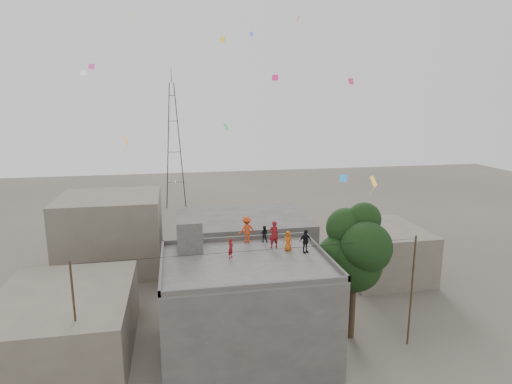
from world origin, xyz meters
The scene contains 18 objects.
ground centered at (0.00, 0.00, 0.00)m, with size 140.00×140.00×0.00m, color #4B453D.
main_building centered at (0.00, 0.00, 3.05)m, with size 10.00×8.00×6.10m.
parapet centered at (0.00, 0.00, 6.25)m, with size 10.00×8.00×0.30m.
stair_head_box centered at (-3.20, 2.60, 7.10)m, with size 1.60×1.80×2.00m, color #454240.
neighbor_west centered at (-11.00, 2.00, 2.00)m, with size 8.00×10.00×4.00m, color #61584D.
neighbor_north centered at (2.00, 14.00, 2.50)m, with size 12.00×9.00×5.00m, color #454240.
neighbor_northwest centered at (-10.00, 16.00, 3.50)m, with size 9.00×8.00×7.00m, color #61584D.
neighbor_east centered at (14.00, 10.00, 2.20)m, with size 7.00×8.00×4.40m, color #61584D.
tree centered at (7.37, 0.60, 6.10)m, with size 4.90×4.60×9.10m.
utility_line centered at (0.50, -1.25, 3.83)m, with size 20.12×0.62×7.40m.
transmission_tower centered at (-4.00, 40.00, 9.07)m, with size 2.97×2.97×20.01m.
person_red_adult centered at (2.20, 2.02, 7.01)m, with size 0.66×0.43×1.81m, color maroon.
person_orange_child centered at (2.98, 1.32, 6.75)m, with size 0.64×0.41×1.30m, color #C65616.
person_dark_child centered at (1.83, 3.30, 6.67)m, with size 0.55×0.43×1.14m, color black.
person_dark_adult centered at (3.96, 0.79, 6.84)m, with size 0.87×0.36×1.49m, color black.
person_orange_adult centered at (0.65, 3.40, 7.01)m, with size 1.17×0.67×1.81m, color red.
person_red_child centered at (-0.79, 0.75, 6.72)m, with size 0.45×0.30×1.24m, color maroon.
kites centered at (0.95, 6.24, 15.87)m, with size 20.10×20.43×12.26m.
Camera 1 is at (-3.90, -23.86, 15.55)m, focal length 30.00 mm.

